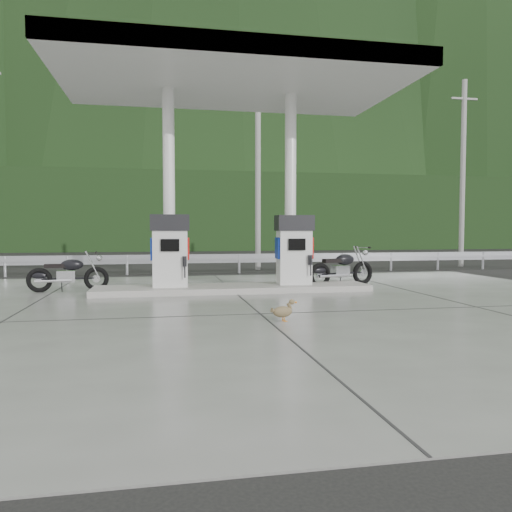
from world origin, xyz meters
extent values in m
plane|color=black|center=(0.00, 0.00, 0.00)|extent=(160.00, 160.00, 0.00)
cube|color=slate|center=(0.00, 0.00, 0.01)|extent=(18.00, 14.00, 0.02)
cube|color=gray|center=(0.00, 2.50, 0.10)|extent=(7.00, 1.40, 0.15)
cylinder|color=white|center=(-1.60, 2.90, 2.67)|extent=(0.30, 0.30, 5.00)
cylinder|color=white|center=(1.60, 2.90, 2.67)|extent=(0.30, 0.30, 5.00)
cube|color=white|center=(0.00, 2.50, 5.37)|extent=(8.50, 5.00, 0.40)
cube|color=black|center=(0.00, 11.50, 0.00)|extent=(60.00, 7.00, 0.01)
cylinder|color=gray|center=(2.00, 9.50, 4.00)|extent=(0.22, 0.22, 8.00)
cylinder|color=gray|center=(11.00, 9.50, 4.00)|extent=(0.22, 0.22, 8.00)
cube|color=black|center=(0.00, 30.00, 3.00)|extent=(80.00, 6.00, 6.00)
camera|label=1|loc=(-1.81, -10.07, 1.59)|focal=35.00mm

